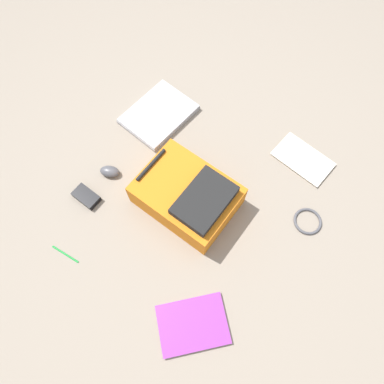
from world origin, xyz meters
The scene contains 9 objects.
ground_plane centered at (0.00, 0.00, 0.00)m, with size 3.80×3.80×0.00m, color gray.
backpack centered at (-0.01, 0.00, 0.08)m, with size 0.42×0.50×0.19m.
laptop centered at (0.39, 0.33, 0.02)m, with size 0.42×0.37×0.03m.
book_comic centered at (0.42, -0.44, 0.01)m, with size 0.25×0.32×0.01m.
book_red centered at (-0.49, -0.22, 0.01)m, with size 0.32×0.34×0.02m.
computer_mouse centered at (-0.01, 0.41, 0.02)m, with size 0.06×0.10×0.04m, color #4C4C51.
cable_coil centered at (0.12, -0.54, 0.01)m, with size 0.13×0.13×0.01m, color #4C4C51.
power_brick centered at (-0.16, 0.45, 0.02)m, with size 0.07×0.12×0.03m, color black.
pen_black centered at (-0.44, 0.41, 0.00)m, with size 0.01×0.01×0.14m, color #198C33.
Camera 1 is at (-0.57, -0.25, 1.53)m, focal length 32.81 mm.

